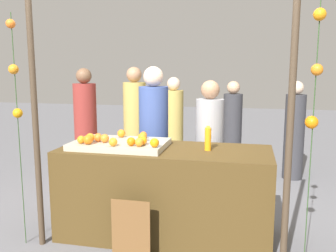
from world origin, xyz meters
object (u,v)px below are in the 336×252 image
Objects in this scene: orange_1 at (90,137)px; orange_0 at (143,135)px; stall_counter at (165,192)px; chalkboard_sign at (131,232)px; vendor_right at (209,153)px; vendor_left at (154,144)px; juice_bottle at (208,139)px.

orange_0 is at bearing 30.41° from orange_1.
stall_counter is 0.62m from chalkboard_sign.
vendor_left is at bearing 179.44° from vendor_right.
juice_bottle is 1.11m from chalkboard_sign.
vendor_left is at bearing 60.46° from orange_1.
stall_counter is 0.79m from vendor_right.
chalkboard_sign is at bearing -82.52° from orange_0.
chalkboard_sign is 1.40m from vendor_right.
orange_1 reaches higher than chalkboard_sign.
stall_counter is at bearing -177.70° from juice_bottle.
chalkboard_sign is (-0.17, -0.57, -0.17)m from stall_counter.
juice_bottle reaches higher than orange_0.
stall_counter is at bearing -66.44° from vendor_left.
orange_1 is 1.02m from chalkboard_sign.
vendor_right is (0.53, 1.22, 0.44)m from chalkboard_sign.
vendor_left is (-0.02, 0.50, -0.21)m from orange_0.
juice_bottle is 0.98m from vendor_left.
vendor_left reaches higher than chalkboard_sign.
orange_1 is 1.37m from vendor_right.
juice_bottle is 0.15× the size of vendor_right.
orange_0 is 1.02m from chalkboard_sign.
orange_1 is at bearing 141.41° from chalkboard_sign.
chalkboard_sign is at bearing -106.20° from stall_counter.
orange_1 reaches higher than orange_0.
orange_1 is at bearing -149.59° from orange_0.
juice_bottle reaches higher than chalkboard_sign.
orange_1 is 0.06× the size of vendor_right.
vendor_left is at bearing 137.98° from juice_bottle.
orange_0 is (-0.26, 0.15, 0.55)m from stall_counter.
stall_counter is at bearing -29.71° from orange_0.
orange_0 reaches higher than chalkboard_sign.
juice_bottle is 0.41× the size of chalkboard_sign.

